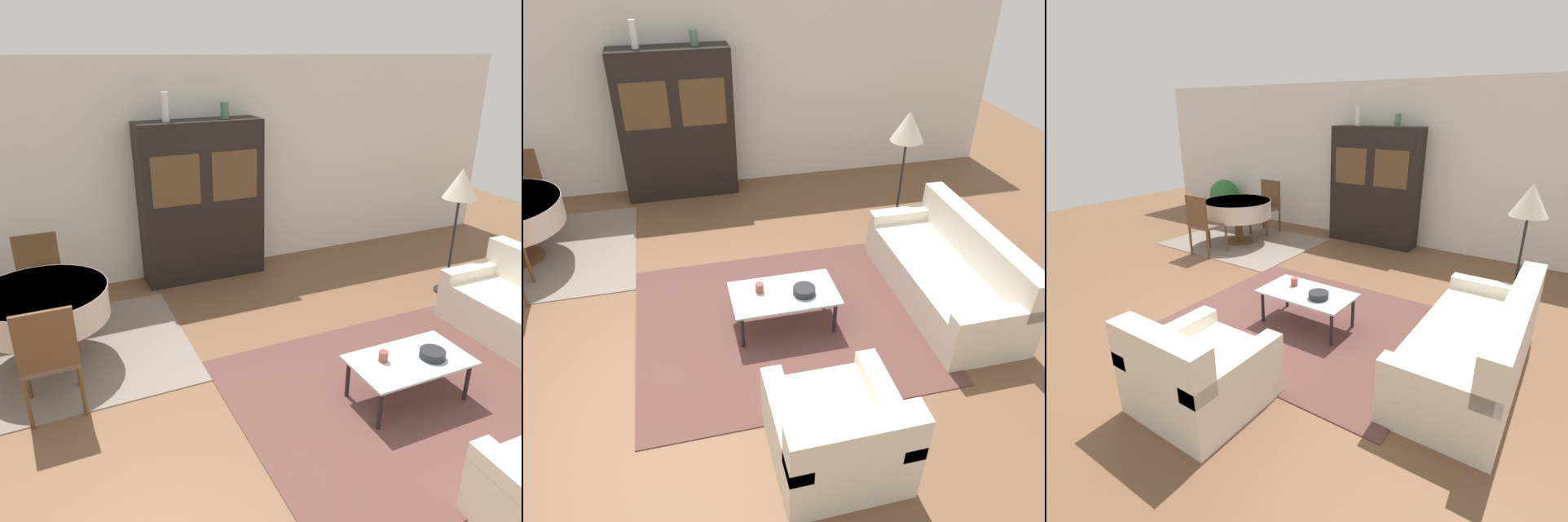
% 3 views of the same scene
% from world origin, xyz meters
% --- Properties ---
extents(ground_plane, '(14.00, 14.00, 0.00)m').
position_xyz_m(ground_plane, '(0.00, 0.00, 0.00)').
color(ground_plane, brown).
extents(wall_back, '(10.00, 0.06, 2.70)m').
position_xyz_m(wall_back, '(0.00, 3.63, 1.35)').
color(wall_back, silver).
rests_on(wall_back, ground_plane).
extents(area_rug, '(2.82, 2.36, 0.01)m').
position_xyz_m(area_rug, '(1.00, 0.24, 0.01)').
color(area_rug, brown).
rests_on(area_rug, ground_plane).
extents(dining_rug, '(2.43, 1.92, 0.01)m').
position_xyz_m(dining_rug, '(-1.62, 2.06, 0.01)').
color(dining_rug, gray).
rests_on(dining_rug, ground_plane).
extents(couch, '(0.85, 2.02, 0.82)m').
position_xyz_m(couch, '(2.74, 0.24, 0.30)').
color(couch, silver).
rests_on(couch, ground_plane).
extents(armchair, '(0.91, 0.92, 0.80)m').
position_xyz_m(armchair, '(1.03, -1.36, 0.29)').
color(armchair, silver).
rests_on(armchair, ground_plane).
extents(coffee_table, '(1.00, 0.57, 0.38)m').
position_xyz_m(coffee_table, '(1.01, 0.20, 0.35)').
color(coffee_table, black).
rests_on(coffee_table, area_rug).
extents(display_cabinet, '(1.53, 0.44, 1.99)m').
position_xyz_m(display_cabinet, '(0.27, 3.36, 1.00)').
color(display_cabinet, black).
rests_on(display_cabinet, ground_plane).
extents(floor_lamp, '(0.38, 0.38, 1.52)m').
position_xyz_m(floor_lamp, '(2.82, 1.69, 1.29)').
color(floor_lamp, black).
rests_on(floor_lamp, ground_plane).
extents(cup, '(0.08, 0.08, 0.09)m').
position_xyz_m(cup, '(0.79, 0.27, 0.44)').
color(cup, '#9E4238').
rests_on(cup, coffee_table).
extents(bowl, '(0.21, 0.21, 0.07)m').
position_xyz_m(bowl, '(1.19, 0.15, 0.43)').
color(bowl, '#232328').
rests_on(bowl, coffee_table).
extents(vase_tall, '(0.09, 0.09, 0.32)m').
position_xyz_m(vase_tall, '(-0.11, 3.37, 2.15)').
color(vase_tall, white).
rests_on(vase_tall, display_cabinet).
extents(vase_short, '(0.10, 0.10, 0.19)m').
position_xyz_m(vase_short, '(0.61, 3.37, 2.08)').
color(vase_short, '#4C7A60').
rests_on(vase_short, display_cabinet).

